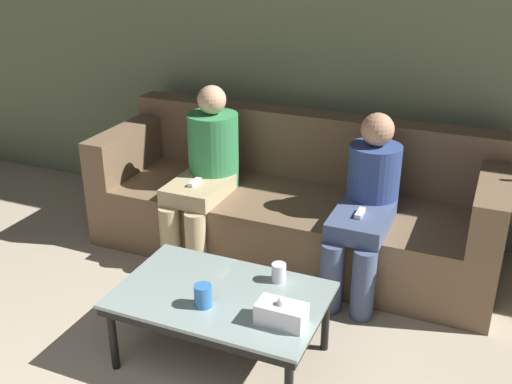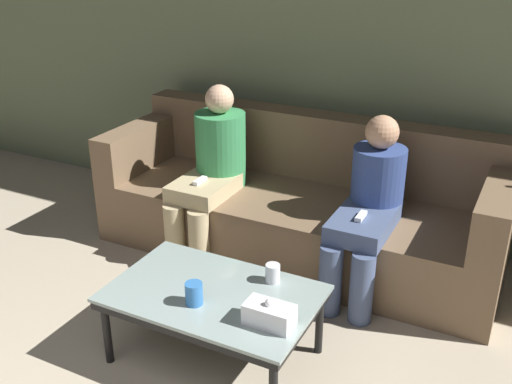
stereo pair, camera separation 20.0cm
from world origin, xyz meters
name	(u,v)px [view 1 (the left image)]	position (x,y,z in m)	size (l,w,h in m)	color
wall_back	(324,41)	(0.00, 3.57, 1.30)	(12.00, 0.06, 2.60)	#707F5B
couch	(294,205)	(0.00, 3.05, 0.31)	(2.58, 0.91, 0.87)	brown
coffee_table	(221,300)	(0.06, 1.82, 0.35)	(1.00, 0.64, 0.38)	#8C9E99
cup_near_left	(279,272)	(0.28, 2.04, 0.43)	(0.07, 0.07, 0.10)	silver
cup_near_right	(203,296)	(0.03, 1.70, 0.44)	(0.08, 0.08, 0.11)	#3372BF
tissue_box	(281,314)	(0.41, 1.72, 0.44)	(0.22, 0.12, 0.13)	white
seated_person_left_end	(206,167)	(-0.53, 2.83, 0.58)	(0.33, 0.68, 1.09)	tan
seated_person_mid_left	(367,200)	(0.53, 2.80, 0.55)	(0.31, 0.71, 1.03)	#47567A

